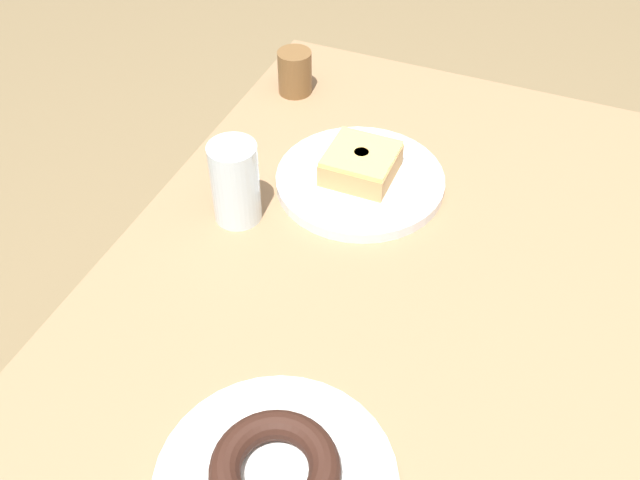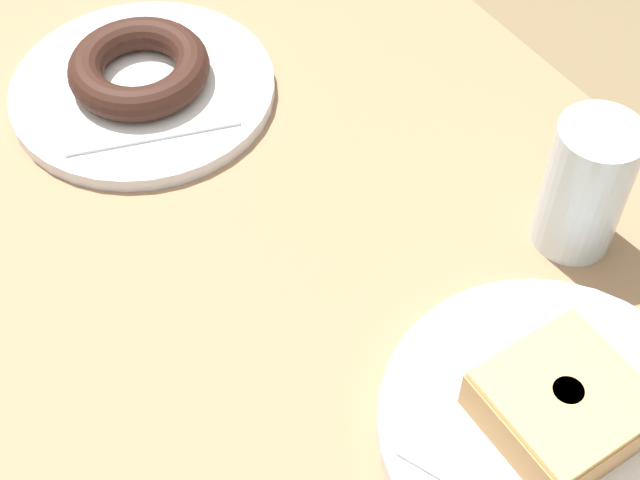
{
  "view_description": "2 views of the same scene",
  "coord_description": "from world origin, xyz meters",
  "views": [
    {
      "loc": [
        0.44,
        0.1,
        1.36
      ],
      "look_at": [
        -0.12,
        -0.13,
        0.78
      ],
      "focal_mm": 40.32,
      "sensor_mm": 36.0,
      "label": 1
    },
    {
      "loc": [
        -0.43,
        0.14,
        1.28
      ],
      "look_at": [
        -0.09,
        -0.08,
        0.78
      ],
      "focal_mm": 52.2,
      "sensor_mm": 36.0,
      "label": 2
    }
  ],
  "objects": [
    {
      "name": "napkin_chocolate_ring",
      "position": [
        0.16,
        -0.06,
        0.74
      ],
      "size": [
        0.18,
        0.18,
        0.0
      ],
      "primitive_type": "cube",
      "rotation": [
        0.0,
        0.0,
        -0.31
      ],
      "color": "white",
      "rests_on": "plate_chocolate_ring"
    },
    {
      "name": "table",
      "position": [
        0.0,
        0.0,
        0.63
      ],
      "size": [
        1.22,
        0.77,
        0.73
      ],
      "color": "#977350",
      "rests_on": "ground_plane"
    },
    {
      "name": "plate_glazed_square",
      "position": [
        -0.28,
        -0.14,
        0.74
      ],
      "size": [
        0.23,
        0.23,
        0.02
      ],
      "primitive_type": "cylinder",
      "color": "silver",
      "rests_on": "table"
    },
    {
      "name": "donut_glazed_square",
      "position": [
        -0.28,
        -0.14,
        0.77
      ],
      "size": [
        0.09,
        0.09,
        0.04
      ],
      "color": "tan",
      "rests_on": "napkin_glazed_square"
    },
    {
      "name": "donut_chocolate_ring",
      "position": [
        0.16,
        -0.06,
        0.76
      ],
      "size": [
        0.12,
        0.12,
        0.03
      ],
      "primitive_type": "torus",
      "color": "#331B13",
      "rests_on": "napkin_chocolate_ring"
    },
    {
      "name": "sugar_jar",
      "position": [
        -0.46,
        -0.32,
        0.76
      ],
      "size": [
        0.05,
        0.05,
        0.07
      ],
      "primitive_type": "cylinder",
      "color": "brown",
      "rests_on": "table"
    },
    {
      "name": "water_glass",
      "position": [
        -0.16,
        -0.27,
        0.78
      ],
      "size": [
        0.06,
        0.06,
        0.11
      ],
      "primitive_type": "cylinder",
      "color": "silver",
      "rests_on": "table"
    },
    {
      "name": "napkin_glazed_square",
      "position": [
        -0.28,
        -0.14,
        0.74
      ],
      "size": [
        0.2,
        0.2,
        0.0
      ],
      "primitive_type": "cube",
      "rotation": [
        0.0,
        0.0,
        0.42
      ],
      "color": "white",
      "rests_on": "plate_glazed_square"
    }
  ]
}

